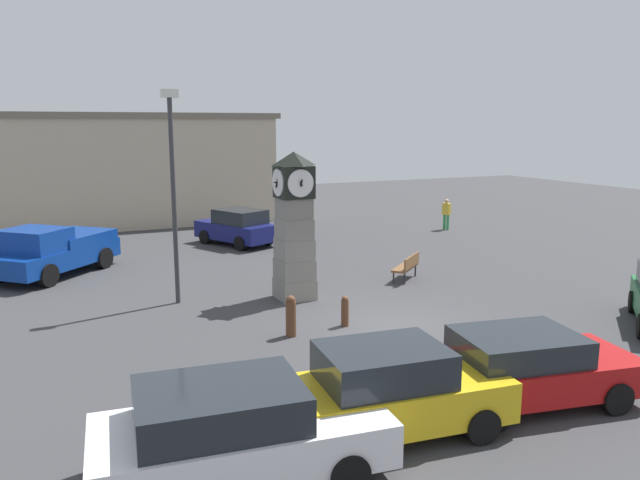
{
  "coord_description": "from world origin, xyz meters",
  "views": [
    {
      "loc": [
        -8.72,
        -13.96,
        5.49
      ],
      "look_at": [
        -0.52,
        3.49,
        1.86
      ],
      "focal_mm": 35.0,
      "sensor_mm": 36.0,
      "label": 1
    }
  ],
  "objects_px": {
    "pickup_truck": "(53,250)",
    "pedestrian_crossing_lot": "(446,212)",
    "car_near_tower": "(393,390)",
    "car_silver_hatch": "(237,227)",
    "street_lamp_near_road": "(173,183)",
    "bench": "(407,266)",
    "bollard_mid_row": "(345,311)",
    "car_navy_sedan": "(236,431)",
    "car_by_building": "(527,366)",
    "clock_tower": "(294,227)",
    "bollard_near_tower": "(291,316)"
  },
  "relations": [
    {
      "from": "car_silver_hatch",
      "to": "car_by_building",
      "type": "bearing_deg",
      "value": -89.48
    },
    {
      "from": "pickup_truck",
      "to": "street_lamp_near_road",
      "type": "bearing_deg",
      "value": -59.15
    },
    {
      "from": "bench",
      "to": "pedestrian_crossing_lot",
      "type": "xyz_separation_m",
      "value": [
        7.67,
        8.12,
        0.39
      ]
    },
    {
      "from": "bench",
      "to": "pedestrian_crossing_lot",
      "type": "height_order",
      "value": "pedestrian_crossing_lot"
    },
    {
      "from": "clock_tower",
      "to": "car_navy_sedan",
      "type": "distance_m",
      "value": 10.35
    },
    {
      "from": "street_lamp_near_road",
      "to": "clock_tower",
      "type": "bearing_deg",
      "value": -16.98
    },
    {
      "from": "bollard_mid_row",
      "to": "car_silver_hatch",
      "type": "bearing_deg",
      "value": 85.83
    },
    {
      "from": "pickup_truck",
      "to": "street_lamp_near_road",
      "type": "height_order",
      "value": "street_lamp_near_road"
    },
    {
      "from": "clock_tower",
      "to": "bench",
      "type": "bearing_deg",
      "value": 5.71
    },
    {
      "from": "car_by_building",
      "to": "car_near_tower",
      "type": "bearing_deg",
      "value": 179.02
    },
    {
      "from": "clock_tower",
      "to": "street_lamp_near_road",
      "type": "relative_size",
      "value": 0.72
    },
    {
      "from": "bench",
      "to": "street_lamp_near_road",
      "type": "relative_size",
      "value": 0.24
    },
    {
      "from": "bench",
      "to": "bollard_near_tower",
      "type": "bearing_deg",
      "value": -148.15
    },
    {
      "from": "bollard_mid_row",
      "to": "car_silver_hatch",
      "type": "distance_m",
      "value": 12.45
    },
    {
      "from": "car_navy_sedan",
      "to": "street_lamp_near_road",
      "type": "bearing_deg",
      "value": 82.56
    },
    {
      "from": "pickup_truck",
      "to": "pedestrian_crossing_lot",
      "type": "xyz_separation_m",
      "value": [
        18.96,
        1.98,
        -0.01
      ]
    },
    {
      "from": "car_silver_hatch",
      "to": "bench",
      "type": "height_order",
      "value": "car_silver_hatch"
    },
    {
      "from": "clock_tower",
      "to": "car_silver_hatch",
      "type": "distance_m",
      "value": 9.45
    },
    {
      "from": "bollard_mid_row",
      "to": "car_by_building",
      "type": "distance_m",
      "value": 5.86
    },
    {
      "from": "car_near_tower",
      "to": "car_by_building",
      "type": "xyz_separation_m",
      "value": [
        3.06,
        -0.05,
        -0.07
      ]
    },
    {
      "from": "bench",
      "to": "street_lamp_near_road",
      "type": "bearing_deg",
      "value": 175.64
    },
    {
      "from": "pickup_truck",
      "to": "pedestrian_crossing_lot",
      "type": "relative_size",
      "value": 3.12
    },
    {
      "from": "clock_tower",
      "to": "bollard_near_tower",
      "type": "relative_size",
      "value": 4.2
    },
    {
      "from": "clock_tower",
      "to": "car_silver_hatch",
      "type": "xyz_separation_m",
      "value": [
        1.08,
        9.28,
        -1.47
      ]
    },
    {
      "from": "car_near_tower",
      "to": "pickup_truck",
      "type": "bearing_deg",
      "value": 107.83
    },
    {
      "from": "bollard_mid_row",
      "to": "bollard_near_tower",
      "type": "bearing_deg",
      "value": -175.02
    },
    {
      "from": "car_silver_hatch",
      "to": "car_near_tower",
      "type": "bearing_deg",
      "value": -99.09
    },
    {
      "from": "car_by_building",
      "to": "car_silver_hatch",
      "type": "relative_size",
      "value": 1.05
    },
    {
      "from": "car_near_tower",
      "to": "car_silver_hatch",
      "type": "xyz_separation_m",
      "value": [
        2.9,
        18.11,
        0.0
      ]
    },
    {
      "from": "car_near_tower",
      "to": "car_silver_hatch",
      "type": "height_order",
      "value": "car_silver_hatch"
    },
    {
      "from": "bollard_mid_row",
      "to": "clock_tower",
      "type": "bearing_deg",
      "value": 93.17
    },
    {
      "from": "pedestrian_crossing_lot",
      "to": "street_lamp_near_road",
      "type": "relative_size",
      "value": 0.25
    },
    {
      "from": "car_near_tower",
      "to": "pedestrian_crossing_lot",
      "type": "relative_size",
      "value": 2.56
    },
    {
      "from": "pickup_truck",
      "to": "car_by_building",
      "type": "bearing_deg",
      "value": -62.6
    },
    {
      "from": "car_navy_sedan",
      "to": "street_lamp_near_road",
      "type": "distance_m",
      "value": 10.61
    },
    {
      "from": "car_silver_hatch",
      "to": "bench",
      "type": "distance_m",
      "value": 9.48
    },
    {
      "from": "car_navy_sedan",
      "to": "bench",
      "type": "xyz_separation_m",
      "value": [
        9.32,
        9.5,
        -0.27
      ]
    },
    {
      "from": "bollard_mid_row",
      "to": "pickup_truck",
      "type": "xyz_separation_m",
      "value": [
        -6.95,
        9.72,
        0.5
      ]
    },
    {
      "from": "bollard_mid_row",
      "to": "car_navy_sedan",
      "type": "bearing_deg",
      "value": -130.05
    },
    {
      "from": "car_navy_sedan",
      "to": "car_silver_hatch",
      "type": "height_order",
      "value": "car_silver_hatch"
    },
    {
      "from": "bollard_near_tower",
      "to": "car_silver_hatch",
      "type": "xyz_separation_m",
      "value": [
        2.56,
        12.56,
        0.26
      ]
    },
    {
      "from": "bollard_mid_row",
      "to": "pickup_truck",
      "type": "height_order",
      "value": "pickup_truck"
    },
    {
      "from": "car_navy_sedan",
      "to": "street_lamp_near_road",
      "type": "relative_size",
      "value": 0.74
    },
    {
      "from": "car_silver_hatch",
      "to": "clock_tower",
      "type": "bearing_deg",
      "value": -96.63
    },
    {
      "from": "pedestrian_crossing_lot",
      "to": "car_silver_hatch",
      "type": "bearing_deg",
      "value": 176.35
    },
    {
      "from": "car_near_tower",
      "to": "pickup_truck",
      "type": "xyz_separation_m",
      "value": [
        -4.96,
        15.42,
        0.11
      ]
    },
    {
      "from": "street_lamp_near_road",
      "to": "car_silver_hatch",
      "type": "bearing_deg",
      "value": 60.99
    },
    {
      "from": "car_silver_hatch",
      "to": "bollard_mid_row",
      "type": "bearing_deg",
      "value": -94.17
    },
    {
      "from": "bollard_near_tower",
      "to": "bollard_mid_row",
      "type": "xyz_separation_m",
      "value": [
        1.66,
        0.14,
        -0.12
      ]
    },
    {
      "from": "car_near_tower",
      "to": "car_silver_hatch",
      "type": "relative_size",
      "value": 0.97
    }
  ]
}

